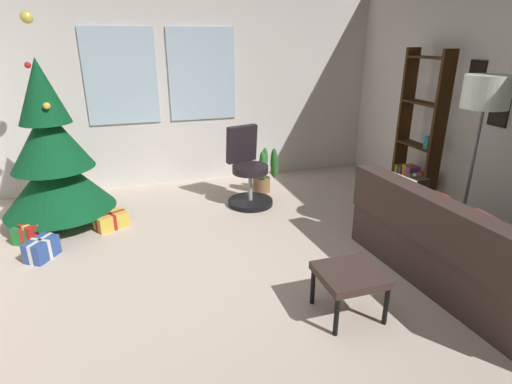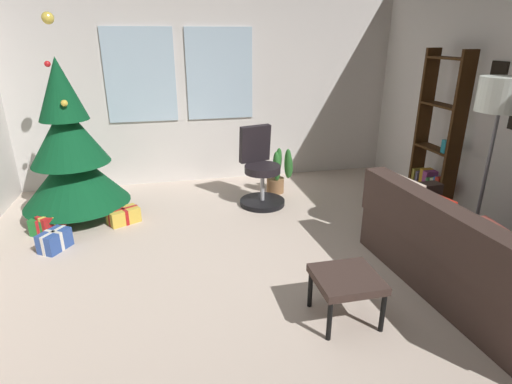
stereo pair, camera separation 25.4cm
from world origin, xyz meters
TOP-DOWN VIEW (x-y plane):
  - ground_plane at (0.00, 0.00)m, footprint 5.23×5.96m
  - wall_back_with_windows at (-0.02, 3.03)m, footprint 5.23×0.12m
  - couch at (1.76, -0.46)m, footprint 1.61×2.11m
  - footstool at (0.54, -0.44)m, footprint 0.46×0.45m
  - holiday_tree at (-1.71, 2.00)m, footprint 1.17×1.17m
  - gift_box_red at (-1.92, 1.56)m, footprint 0.29×0.29m
  - gift_box_green at (-1.97, 1.62)m, footprint 0.34×0.37m
  - gift_box_gold at (-1.19, 1.68)m, footprint 0.39×0.33m
  - gift_box_blue at (-1.81, 1.18)m, footprint 0.31×0.35m
  - office_chair at (0.45, 1.90)m, footprint 0.56×0.57m
  - bookshelf at (2.40, 1.27)m, footprint 0.18×0.64m
  - floor_lamp at (2.05, 0.10)m, footprint 0.39×0.39m
  - potted_plant at (0.78, 2.19)m, footprint 0.37×0.35m

SIDE VIEW (x-z plane):
  - ground_plane at x=0.00m, z-range -0.10..0.00m
  - gift_box_gold at x=-1.19m, z-range 0.00..0.17m
  - gift_box_green at x=-1.97m, z-range 0.00..0.18m
  - gift_box_blue at x=-1.81m, z-range 0.00..0.20m
  - gift_box_red at x=-1.92m, z-range 0.00..0.22m
  - potted_plant at x=0.78m, z-range -0.04..0.62m
  - couch at x=1.76m, z-range -0.11..0.69m
  - footstool at x=0.54m, z-range 0.13..0.50m
  - office_chair at x=0.45m, z-range -0.11..0.86m
  - holiday_tree at x=-1.71m, z-range -0.36..1.85m
  - bookshelf at x=2.40m, z-range -0.14..1.72m
  - wall_back_with_windows at x=-0.02m, z-range 0.01..2.73m
  - floor_lamp at x=2.05m, z-range 0.60..2.27m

